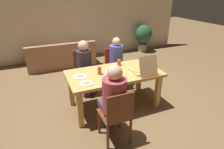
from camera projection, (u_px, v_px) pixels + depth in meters
The scene contains 17 objects.
ground_plane at pixel (114, 105), 3.77m from camera, with size 20.00×20.00×0.00m, color brown.
back_wall at pixel (73, 17), 5.99m from camera, with size 7.72×0.12×2.62m, color beige.
dining_table at pixel (114, 77), 3.51m from camera, with size 1.72×0.91×0.73m.
chair_0 at pixel (117, 115), 2.68m from camera, with size 0.42×0.43×0.89m.
person_0 at pixel (113, 96), 2.70m from camera, with size 0.35×0.53×1.23m.
chair_1 at pixel (84, 69), 4.18m from camera, with size 0.41×0.44×0.93m.
person_1 at pixel (85, 63), 3.98m from camera, with size 0.32×0.49×1.18m.
chair_2 at pixel (115, 65), 4.50m from camera, with size 0.45×0.41×0.86m.
person_2 at pixel (118, 59), 4.29m from camera, with size 0.31×0.53×1.15m.
pizza_box_0 at pixel (142, 70), 3.45m from camera, with size 0.35×0.46×0.37m.
plate_0 at pixel (111, 71), 3.49m from camera, with size 0.22×0.22×0.01m.
plate_1 at pixel (80, 76), 3.28m from camera, with size 0.24×0.24×0.03m.
plate_2 at pixel (86, 83), 3.04m from camera, with size 0.22×0.22×0.03m.
drinking_glass_0 at pixel (99, 71), 3.36m from camera, with size 0.07×0.07×0.15m, color #B84E2F.
drinking_glass_1 at pixel (119, 63), 3.76m from camera, with size 0.08×0.08×0.12m, color #B94A30.
couch at pixel (62, 57), 5.61m from camera, with size 1.96×0.78×0.74m.
potted_plant at pixel (143, 36), 6.82m from camera, with size 0.59×0.59×0.97m.
Camera 1 is at (-1.27, -2.90, 2.14)m, focal length 29.98 mm.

